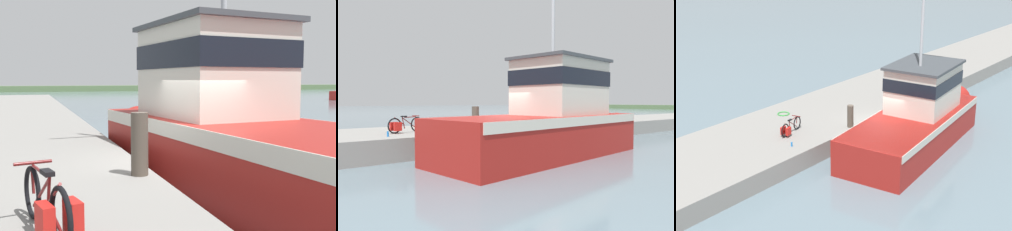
{
  "view_description": "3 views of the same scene",
  "coord_description": "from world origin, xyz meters",
  "views": [
    {
      "loc": [
        -3.05,
        -8.19,
        2.51
      ],
      "look_at": [
        -0.33,
        0.03,
        1.77
      ],
      "focal_mm": 45.0,
      "sensor_mm": 36.0,
      "label": 1
    },
    {
      "loc": [
        10.32,
        -8.78,
        2.14
      ],
      "look_at": [
        0.21,
        -0.71,
        1.6
      ],
      "focal_mm": 35.0,
      "sensor_mm": 36.0,
      "label": 2
    },
    {
      "loc": [
        12.98,
        -19.52,
        9.72
      ],
      "look_at": [
        -2.0,
        -0.74,
        1.14
      ],
      "focal_mm": 55.0,
      "sensor_mm": 36.0,
      "label": 3
    }
  ],
  "objects": [
    {
      "name": "ground_plane",
      "position": [
        0.0,
        0.0,
        0.0
      ],
      "size": [
        320.0,
        320.0,
        0.0
      ],
      "primitive_type": "plane",
      "color": "slate"
    },
    {
      "name": "bicycle_touring",
      "position": [
        -2.87,
        -3.71,
        1.18
      ],
      "size": [
        0.68,
        1.7,
        0.71
      ],
      "rotation": [
        0.0,
        0.0,
        0.23
      ],
      "color": "black",
      "rests_on": "dock_pier"
    },
    {
      "name": "dock_pier",
      "position": [
        -3.75,
        0.0,
        0.43
      ],
      "size": [
        5.62,
        80.0,
        0.85
      ],
      "primitive_type": "cube",
      "color": "gray",
      "rests_on": "ground_plane"
    },
    {
      "name": "water_bottle_by_bike",
      "position": [
        -1.79,
        -4.69,
        0.95
      ],
      "size": [
        0.07,
        0.07,
        0.2
      ],
      "primitive_type": "cylinder",
      "color": "blue",
      "rests_on": "dock_pier"
    },
    {
      "name": "fishing_boat_main",
      "position": [
        1.3,
        0.75,
        1.49
      ],
      "size": [
        4.32,
        10.97,
        10.97
      ],
      "rotation": [
        0.0,
        0.0,
        0.12
      ],
      "color": "maroon",
      "rests_on": "ground_plane"
    },
    {
      "name": "hose_coil",
      "position": [
        -5.08,
        -1.91,
        0.88
      ],
      "size": [
        0.63,
        0.63,
        0.05
      ],
      "primitive_type": "torus",
      "color": "green",
      "rests_on": "dock_pier"
    },
    {
      "name": "mooring_post",
      "position": [
        -1.25,
        -1.2,
        1.4
      ],
      "size": [
        0.3,
        0.3,
        1.09
      ],
      "primitive_type": "cylinder",
      "color": "#51473D",
      "rests_on": "dock_pier"
    }
  ]
}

